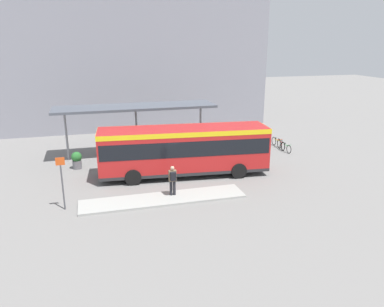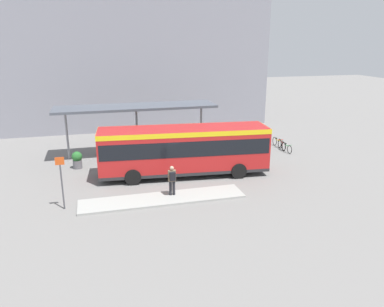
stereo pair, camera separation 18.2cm
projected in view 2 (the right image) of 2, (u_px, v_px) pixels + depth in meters
The scene contains 12 objects.
ground_plane at pixel (184, 175), 24.22m from camera, with size 120.00×120.00×0.00m, color slate.
curb_island at pixel (163, 199), 20.39m from camera, with size 8.97×1.80×0.12m.
city_bus at pixel (184, 148), 23.70m from camera, with size 10.81×3.49×3.10m.
pedestrian_waiting at pixel (172, 179), 20.45m from camera, with size 0.42×0.43×1.68m.
bicycle_green at pixel (286, 148), 29.08m from camera, with size 0.48×1.55×0.67m.
bicycle_red at pixel (282, 145), 29.78m from camera, with size 0.48×1.72×0.75m.
bicycle_yellow at pixel (277, 143), 30.50m from camera, with size 0.48×1.63×0.71m.
station_shelter at pixel (136, 108), 27.70m from camera, with size 11.86×2.92×3.71m.
potted_planter_near_shelter at pixel (160, 152), 26.69m from camera, with size 0.77×0.77×1.29m.
potted_planter_far_side at pixel (77, 160), 25.27m from camera, with size 0.69×0.69×1.18m.
platform_sign at pixel (62, 181), 18.86m from camera, with size 0.44×0.08×2.80m.
station_building at pixel (130, 57), 39.56m from camera, with size 26.22×11.82×13.32m.
Camera 2 is at (-5.38, -22.14, 8.34)m, focal length 35.00 mm.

